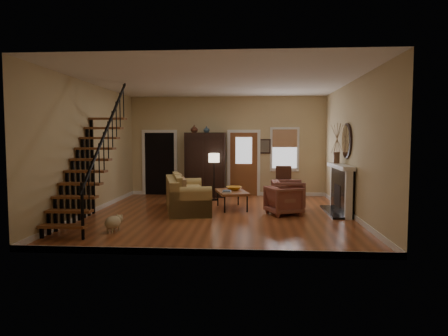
# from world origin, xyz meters

# --- Properties ---
(room) EXTENTS (7.00, 7.33, 3.30)m
(room) POSITION_xyz_m (-0.41, 1.76, 1.51)
(room) COLOR #994C26
(room) RESTS_ON ground
(staircase) EXTENTS (0.94, 2.80, 3.20)m
(staircase) POSITION_xyz_m (-2.78, -1.30, 1.60)
(staircase) COLOR brown
(staircase) RESTS_ON ground
(fireplace) EXTENTS (0.33, 1.95, 2.30)m
(fireplace) POSITION_xyz_m (3.13, 0.50, 0.74)
(fireplace) COLOR black
(fireplace) RESTS_ON ground
(armoire) EXTENTS (1.30, 0.60, 2.10)m
(armoire) POSITION_xyz_m (-0.70, 3.15, 1.05)
(armoire) COLOR black
(armoire) RESTS_ON ground
(vase_a) EXTENTS (0.24, 0.24, 0.25)m
(vase_a) POSITION_xyz_m (-1.05, 3.05, 2.22)
(vase_a) COLOR #4C2619
(vase_a) RESTS_ON armoire
(vase_b) EXTENTS (0.20, 0.20, 0.21)m
(vase_b) POSITION_xyz_m (-0.65, 3.05, 2.21)
(vase_b) COLOR #334C60
(vase_b) RESTS_ON armoire
(sofa) EXTENTS (1.55, 2.51, 0.87)m
(sofa) POSITION_xyz_m (-0.90, 0.54, 0.43)
(sofa) COLOR #AA8B4D
(sofa) RESTS_ON ground
(coffee_table) EXTENTS (1.03, 1.41, 0.49)m
(coffee_table) POSITION_xyz_m (0.28, 0.91, 0.24)
(coffee_table) COLOR brown
(coffee_table) RESTS_ON ground
(bowl) EXTENTS (0.43, 0.43, 0.11)m
(bowl) POSITION_xyz_m (0.33, 1.06, 0.54)
(bowl) COLOR orange
(bowl) RESTS_ON coffee_table
(books) EXTENTS (0.23, 0.32, 0.06)m
(books) POSITION_xyz_m (0.16, 0.61, 0.52)
(books) COLOR beige
(books) RESTS_ON coffee_table
(armchair_left) EXTENTS (1.02, 1.01, 0.72)m
(armchair_left) POSITION_xyz_m (1.62, 0.16, 0.36)
(armchair_left) COLOR maroon
(armchair_left) RESTS_ON ground
(armchair_right) EXTENTS (0.88, 0.86, 0.79)m
(armchair_right) POSITION_xyz_m (1.80, 0.98, 0.39)
(armchair_right) COLOR maroon
(armchair_right) RESTS_ON ground
(floor_lamp) EXTENTS (0.42, 0.42, 1.46)m
(floor_lamp) POSITION_xyz_m (-0.35, 2.38, 0.73)
(floor_lamp) COLOR black
(floor_lamp) RESTS_ON ground
(side_chair) EXTENTS (0.54, 0.54, 1.02)m
(side_chair) POSITION_xyz_m (1.85, 2.95, 0.51)
(side_chair) COLOR #3D1E13
(side_chair) RESTS_ON ground
(dog) EXTENTS (0.39, 0.52, 0.34)m
(dog) POSITION_xyz_m (-2.02, -1.95, 0.17)
(dog) COLOR #CDBA8C
(dog) RESTS_ON ground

